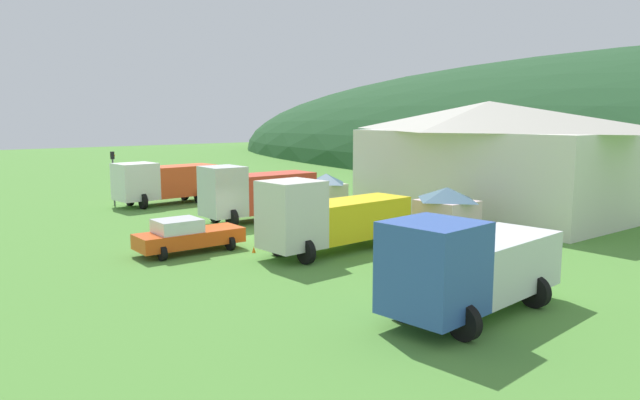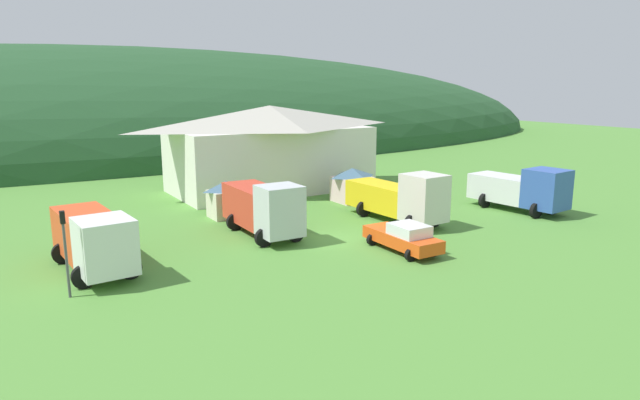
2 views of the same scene
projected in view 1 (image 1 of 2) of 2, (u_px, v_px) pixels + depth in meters
The scene contains 11 objects.
ground_plane at pixel (241, 236), 31.96m from camera, with size 200.00×200.00×0.00m, color #518C38.
depot_building at pixel (487, 157), 38.52m from camera, with size 18.04×9.37×7.41m.
play_shed_cream at pixel (326, 192), 39.88m from camera, with size 2.47×2.19×2.61m.
play_shed_pink at pixel (447, 211), 31.46m from camera, with size 2.93×2.69×2.70m.
heavy_rig_white at pixel (163, 181), 43.17m from camera, with size 3.54×7.61×3.15m.
tow_truck_silver at pixel (255, 192), 36.21m from camera, with size 3.23×7.23×3.51m.
flatbed_truck_yellow at pixel (328, 216), 27.82m from camera, with size 3.34×8.20×3.60m.
box_truck_blue at pixel (467, 265), 18.87m from camera, with size 3.71×7.43×3.35m.
service_pickup_orange at pixel (187, 235), 27.93m from camera, with size 2.33×5.10×1.66m.
traffic_light_west at pixel (113, 172), 42.46m from camera, with size 0.20×0.32×3.92m.
traffic_cone_near_pickup at pixel (254, 253), 28.03m from camera, with size 0.36×0.36×0.57m, color orange.
Camera 1 is at (27.26, -16.10, 6.44)m, focal length 33.04 mm.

